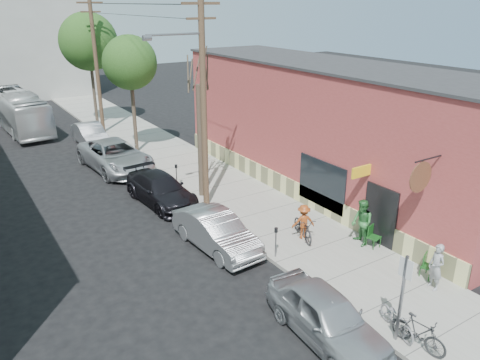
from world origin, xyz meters
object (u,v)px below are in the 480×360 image
parking_meter_far (176,172)px  bus (19,111)px  patio_chair_b (429,266)px  car_3 (115,156)px  utility_pole_near (202,97)px  car_4 (91,135)px  tree_bare (200,142)px  car_1 (216,232)px  sign_post (403,291)px  parked_bike_b (397,319)px  parked_bike_a (419,333)px  parking_meter_near (276,237)px  tree_leafy_mid (130,63)px  patio_chair_a (374,237)px  tree_leafy_far (88,42)px  car_0 (326,316)px  cyclist (303,222)px  patron_green (362,223)px  patron_grey (436,267)px  car_2 (161,189)px

parking_meter_far → bus: bearing=105.1°
patio_chair_b → car_3: (-5.39, 17.72, 0.27)m
utility_pole_near → car_4: 14.46m
tree_bare → car_1: 5.79m
sign_post → parked_bike_b: size_ratio=1.70×
parked_bike_a → bus: bus is taller
parking_meter_near → parked_bike_b: parking_meter_near is taller
tree_leafy_mid → patio_chair_a: bearing=-79.6°
car_1 → car_4: car_4 is taller
car_3 → car_1: bearing=-93.1°
tree_leafy_far → car_0: bearing=-93.9°
patio_chair_a → cyclist: (-1.88, 2.14, 0.30)m
sign_post → parking_meter_far: 14.51m
cyclist → patron_green: bearing=155.2°
sign_post → tree_leafy_far: 30.72m
tree_leafy_far → parked_bike_a: tree_leafy_far is taller
patron_green → car_0: patron_green is taller
parking_meter_near → utility_pole_near: size_ratio=0.12×
patron_green → car_4: bearing=-147.5°
patio_chair_a → car_1: 6.34m
car_3 → sign_post: bearing=-89.0°
tree_leafy_far → patron_green: bearing=-83.4°
cyclist → car_0: (-3.35, -5.02, -0.14)m
car_4 → car_1: bearing=-89.1°
parking_meter_far → parked_bike_a: (0.32, -15.05, -0.32)m
tree_leafy_far → patron_grey: tree_leafy_far is taller
parked_bike_b → car_0: bearing=165.1°
parking_meter_near → cyclist: size_ratio=0.83×
utility_pole_near → parking_meter_far: bearing=92.8°
parked_bike_a → car_3: (-2.00, 19.89, 0.20)m
car_0 → car_2: size_ratio=0.90×
car_0 → car_1: (0.00, 6.46, -0.01)m
car_3 → tree_leafy_mid: bearing=42.7°
parking_meter_far → tree_leafy_far: bearing=88.0°
patio_chair_b → car_0: size_ratio=0.20×
patio_chair_a → car_1: bearing=129.1°
car_3 → car_4: (0.23, 5.88, -0.11)m
parked_bike_b → utility_pole_near: bearing=107.3°
patio_chair_a → car_3: (-5.46, 15.11, 0.27)m
parking_meter_near → parked_bike_b: (0.38, -5.50, -0.40)m
sign_post → car_0: size_ratio=0.63×
car_0 → car_4: car_0 is taller
utility_pole_near → bus: (-4.95, 20.68, -3.93)m
car_4 → sign_post: bearing=-85.5°
bus → patio_chair_b: bearing=-77.5°
bus → tree_bare: bearing=-77.7°
parked_bike_b → cyclist: bearing=92.2°
sign_post → patron_grey: (3.20, 1.07, -0.84)m
patron_grey → bus: (-8.11, 31.22, 0.49)m
parking_meter_far → patio_chair_a: bearing=-69.8°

